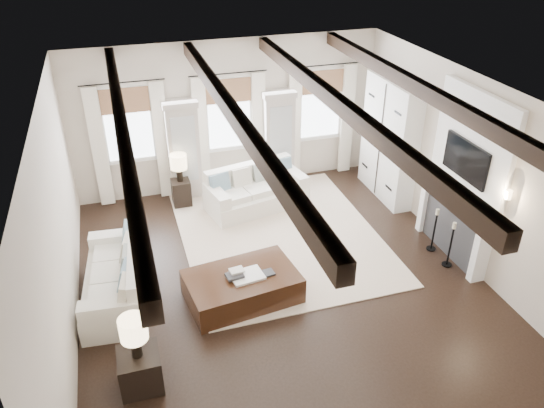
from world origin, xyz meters
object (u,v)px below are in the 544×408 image
object	(u,v)px
sofa_left	(120,279)
side_table_front	(140,370)
ottoman	(242,287)
side_table_back	(181,193)
sofa_back	(255,191)

from	to	relation	value
sofa_left	side_table_front	size ratio (longest dim) A/B	4.04
ottoman	side_table_back	bearing A→B (deg)	90.78
sofa_left	side_table_back	size ratio (longest dim) A/B	3.85
sofa_left	side_table_back	distance (m)	3.03
sofa_left	ottoman	size ratio (longest dim) A/B	1.25
ottoman	side_table_back	distance (m)	3.32
sofa_left	ottoman	bearing A→B (deg)	-17.93
side_table_front	side_table_back	distance (m)	4.76
ottoman	side_table_front	size ratio (longest dim) A/B	3.23
sofa_back	sofa_left	bearing A→B (deg)	-142.27
side_table_front	sofa_back	bearing A→B (deg)	56.73
sofa_back	side_table_front	world-z (taller)	sofa_back
sofa_back	ottoman	world-z (taller)	sofa_back
ottoman	side_table_back	size ratio (longest dim) A/B	3.08
sofa_back	ottoman	distance (m)	2.95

